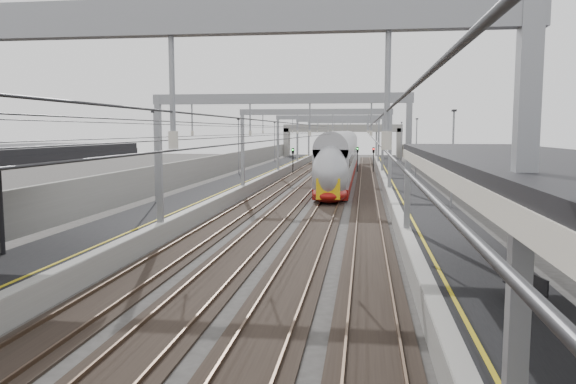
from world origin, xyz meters
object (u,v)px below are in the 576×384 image
(train, at_px, (342,161))
(signal_green, at_px, (293,156))
(overbridge, at_px, (342,133))
(bench, at_px, (528,285))

(train, xyz_separation_m, signal_green, (-6.70, 6.90, 0.19))
(overbridge, distance_m, bench, 90.30)
(overbridge, xyz_separation_m, signal_green, (-5.20, -32.19, -2.89))
(signal_green, bearing_deg, train, -45.85)
(bench, bearing_deg, overbridge, 95.56)
(overbridge, height_order, signal_green, overbridge)
(overbridge, distance_m, signal_green, 32.73)
(overbridge, relative_size, signal_green, 6.33)
(signal_green, bearing_deg, bench, -76.39)
(overbridge, relative_size, train, 0.42)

